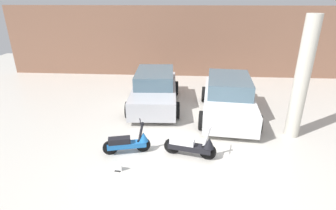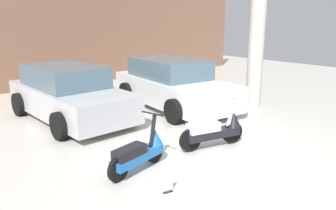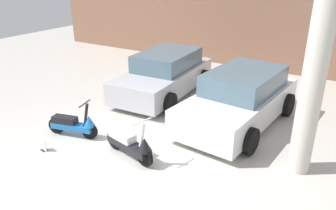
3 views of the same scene
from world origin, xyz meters
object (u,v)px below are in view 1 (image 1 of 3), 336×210
at_px(car_rear_center, 228,97).
at_px(placard_near_left_scooter, 118,167).
at_px(car_rear_left, 155,89).
at_px(support_column_side, 302,80).
at_px(scooter_front_right, 192,145).
at_px(scooter_front_left, 129,142).

bearing_deg(car_rear_center, placard_near_left_scooter, -35.92).
xyz_separation_m(car_rear_left, support_column_side, (4.69, -2.31, 1.21)).
bearing_deg(placard_near_left_scooter, car_rear_left, 84.53).
xyz_separation_m(car_rear_left, car_rear_center, (2.85, -0.80, 0.02)).
relative_size(scooter_front_right, car_rear_center, 0.34).
xyz_separation_m(scooter_front_right, car_rear_center, (1.38, 2.96, 0.31)).
distance_m(car_rear_center, support_column_side, 2.66).
bearing_deg(scooter_front_left, car_rear_left, 70.96).
bearing_deg(placard_near_left_scooter, car_rear_center, 48.82).
relative_size(car_rear_center, support_column_side, 1.15).
distance_m(car_rear_left, support_column_side, 5.37).
bearing_deg(car_rear_center, scooter_front_right, -19.69).
distance_m(scooter_front_right, placard_near_left_scooter, 2.08).
xyz_separation_m(scooter_front_right, car_rear_left, (-1.47, 3.76, 0.29)).
relative_size(scooter_front_right, placard_near_left_scooter, 5.61).
relative_size(scooter_front_right, car_rear_left, 0.35).
relative_size(scooter_front_right, support_column_side, 0.39).
height_order(car_rear_center, placard_near_left_scooter, car_rear_center).
xyz_separation_m(placard_near_left_scooter, support_column_side, (5.13, 2.24, 1.75)).
bearing_deg(support_column_side, scooter_front_right, -155.71).
bearing_deg(scooter_front_left, scooter_front_right, -16.57).
bearing_deg(scooter_front_right, placard_near_left_scooter, -144.48).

